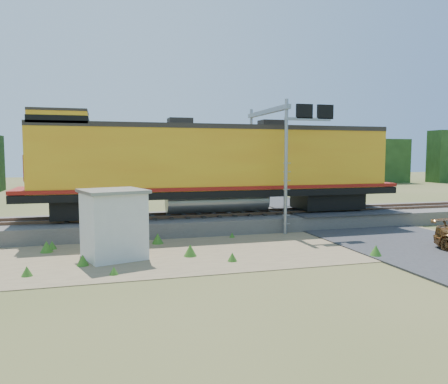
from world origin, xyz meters
name	(u,v)px	position (x,y,z in m)	size (l,w,h in m)	color
ground	(268,249)	(0.00, 0.00, 0.00)	(140.00, 140.00, 0.00)	#475123
ballast	(230,221)	(0.00, 6.00, 0.40)	(70.00, 5.00, 0.80)	slate
rails	(230,213)	(0.00, 6.00, 0.88)	(70.00, 1.54, 0.16)	brown
dirt_shoulder	(223,249)	(-2.00, 0.50, 0.01)	(26.00, 8.00, 0.03)	#8C7754
road	(389,236)	(7.00, 0.74, 0.09)	(7.00, 66.00, 0.86)	#38383A
tree_line_north	(159,164)	(0.00, 38.00, 3.07)	(130.00, 3.00, 6.50)	#1B3312
weed_clumps	(192,253)	(-3.50, 0.10, 0.00)	(15.00, 6.20, 0.56)	#366E1F
locomotive	(212,165)	(-1.07, 6.00, 3.73)	(21.73, 3.31, 5.61)	black
shed	(113,224)	(-6.80, 0.10, 1.46)	(3.03, 3.03, 2.88)	silver
signal_gantry	(277,135)	(2.63, 5.33, 5.41)	(2.86, 6.20, 7.23)	gray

